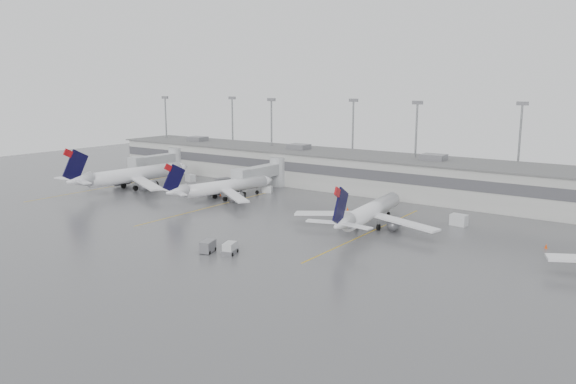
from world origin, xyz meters
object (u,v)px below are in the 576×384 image
Objects in this scene: jet_mid_right at (369,212)px; baggage_tug at (230,250)px; jet_far_left at (131,175)px; jet_mid_left at (221,187)px.

baggage_tug is at bearing -116.42° from jet_mid_right.
jet_far_left is at bearing 174.14° from jet_mid_right.
jet_far_left is 25.54m from jet_mid_left.
jet_mid_right is at bearing 8.14° from jet_mid_left.
jet_far_left is at bearing -159.44° from jet_mid_left.
jet_mid_left reaches higher than baggage_tug.
jet_mid_left is at bearing 169.05° from jet_mid_right.
baggage_tug is at bearing -32.84° from jet_mid_left.
jet_far_left reaches higher than jet_mid_left.
jet_mid_left is 8.96× the size of baggage_tug.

